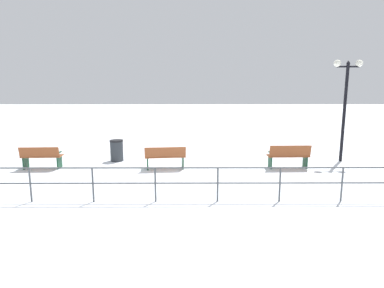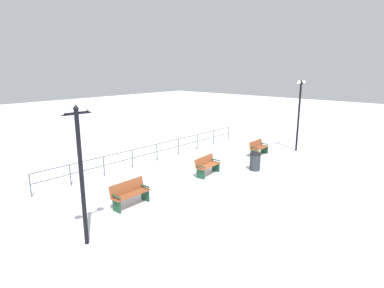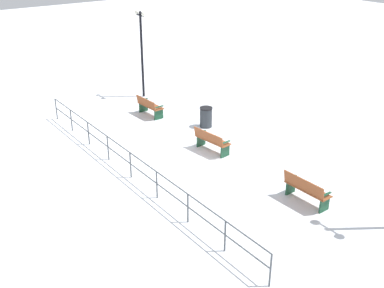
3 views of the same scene
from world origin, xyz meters
name	(u,v)px [view 1 (image 1 of 3)]	position (x,y,z in m)	size (l,w,h in m)	color
ground_plane	(165,169)	(0.00, 0.00, 0.00)	(80.00, 80.00, 0.00)	white
bench_nearest	(289,156)	(0.07, -4.73, 0.49)	(0.57, 1.58, 0.93)	brown
bench_second	(165,157)	(-0.01, -0.01, 0.47)	(0.71, 1.59, 0.89)	brown
bench_third	(41,157)	(0.07, 4.73, 0.47)	(0.63, 1.50, 0.88)	brown
lamppost_near	(346,91)	(1.27, -7.29, 2.93)	(0.28, 1.16, 4.16)	black
waterfront_railing	(155,179)	(-3.57, 0.00, 0.66)	(0.05, 13.77, 0.98)	#4C5156
trash_bin	(117,150)	(1.37, 2.14, 0.45)	(0.56, 0.56, 0.89)	#2D3338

